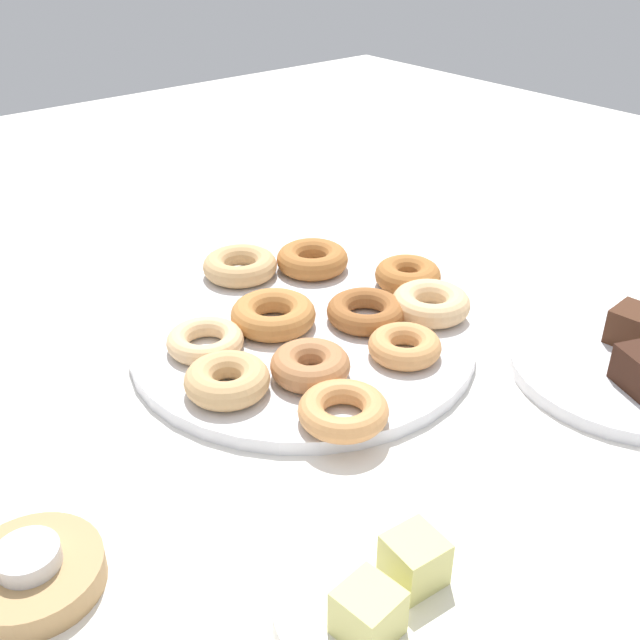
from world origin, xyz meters
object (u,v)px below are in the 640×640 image
donut_plate (303,339)px  cake_plate (629,368)px  donut_0 (273,315)px  donut_10 (312,259)px  donut_1 (310,365)px  donut_2 (240,266)px  donut_4 (205,341)px  donut_6 (227,380)px  tealight (28,557)px  donut_5 (408,275)px  donut_7 (343,410)px  melon_chunk_right (368,613)px  donut_3 (366,311)px  candle_holder (33,574)px  melon_chunk_left (414,560)px  fruit_bowl (384,620)px  brownie_near (637,328)px  donut_9 (431,303)px

donut_plate → cake_plate: 0.35m
donut_0 → donut_10: same height
donut_1 → donut_10: 0.25m
donut_2 → donut_4: bearing=43.7°
donut_plate → donut_6: donut_6 is taller
cake_plate → tealight: bearing=-12.3°
donut_1 → donut_4: 0.13m
donut_1 → donut_5: 0.23m
tealight → donut_5: bearing=-165.0°
donut_7 → tealight: bearing=-2.4°
donut_5 → tealight: (0.54, 0.14, -0.00)m
donut_2 → melon_chunk_right: size_ratio=2.64×
donut_3 → tealight: size_ratio=1.90×
candle_holder → tealight: tealight is taller
tealight → melon_chunk_right: (-0.14, 0.21, 0.03)m
donut_2 → donut_10: bearing=151.4°
donut_0 → donut_1: 0.11m
cake_plate → melon_chunk_left: (0.40, 0.07, 0.05)m
candle_holder → donut_5: bearing=-165.0°
candle_holder → melon_chunk_left: melon_chunk_left is taller
donut_1 → donut_4: size_ratio=0.98×
fruit_bowl → cake_plate: bearing=-170.8°
melon_chunk_right → donut_6: bearing=-107.2°
donut_1 → cake_plate: 0.34m
donut_0 → donut_2: size_ratio=1.02×
tealight → fruit_bowl: size_ratio=0.32×
donut_1 → donut_5: (-0.22, -0.08, 0.00)m
fruit_bowl → donut_6: bearing=-103.0°
donut_0 → donut_3: size_ratio=1.07×
donut_plate → donut_4: 0.11m
donut_3 → cake_plate: donut_3 is taller
donut_3 → melon_chunk_right: (0.30, 0.32, 0.03)m
donut_4 → donut_5: size_ratio=1.01×
donut_4 → donut_6: size_ratio=0.98×
donut_plate → donut_1: size_ratio=4.71×
donut_plate → donut_4: bearing=-20.6°
donut_5 → brownie_near: size_ratio=1.55×
donut_4 → melon_chunk_left: size_ratio=2.31×
tealight → donut_2: bearing=-142.4°
donut_5 → melon_chunk_right: melon_chunk_right is taller
cake_plate → donut_2: bearing=-64.6°
melon_chunk_left → donut_9: bearing=-138.6°
donut_0 → cake_plate: donut_0 is taller
candle_holder → brownie_near: bearing=170.0°
donut_2 → donut_5: size_ratio=1.15×
tealight → fruit_bowl: (-0.17, 0.20, -0.01)m
donut_0 → cake_plate: size_ratio=0.39×
donut_2 → cake_plate: donut_2 is taller
donut_plate → donut_10: 0.16m
donut_2 → melon_chunk_right: 0.57m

